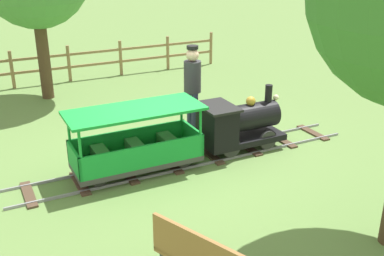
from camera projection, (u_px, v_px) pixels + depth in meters
name	position (u px, v px, depth m)	size (l,w,h in m)	color
ground_plane	(182.00, 162.00, 7.36)	(60.00, 60.00, 0.00)	#608442
track	(191.00, 159.00, 7.42)	(0.76, 5.70, 0.04)	gray
locomotive	(237.00, 123.00, 7.60)	(0.72, 1.45, 1.02)	black
passenger_car	(136.00, 146.00, 6.89)	(0.82, 2.00, 0.97)	#3F3F3F
conductor_person	(192.00, 83.00, 8.09)	(0.30, 0.30, 1.62)	#282D47
fence_section	(95.00, 59.00, 11.75)	(0.08, 6.78, 0.90)	#93754C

